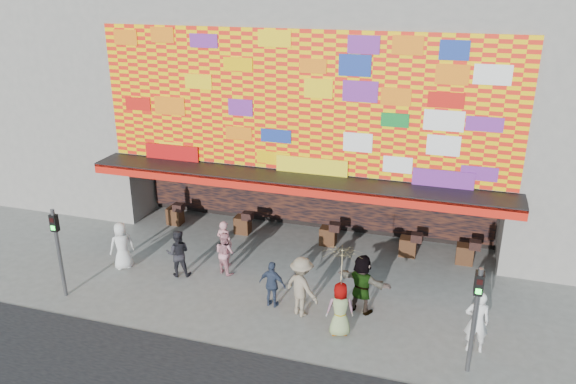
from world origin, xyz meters
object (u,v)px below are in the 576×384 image
at_px(ped_e, 272,284).
at_px(ped_i, 225,253).
at_px(ped_f, 362,284).
at_px(ped_c, 178,253).
at_px(signal_right, 476,309).
at_px(ped_h, 477,322).
at_px(ped_a, 122,246).
at_px(ped_g, 340,309).
at_px(ped_d, 302,287).
at_px(parasol, 342,265).
at_px(ped_b, 225,243).
at_px(signal_left, 58,243).

relative_size(ped_e, ped_i, 1.00).
bearing_deg(ped_f, ped_c, 13.44).
distance_m(ped_c, ped_i, 1.58).
relative_size(signal_right, ped_h, 1.64).
bearing_deg(ped_a, ped_g, 124.38).
relative_size(ped_e, ped_g, 0.93).
bearing_deg(ped_g, ped_d, -45.67).
bearing_deg(parasol, ped_g, 90.00).
bearing_deg(parasol, ped_b, 148.88).
height_order(ped_e, ped_f, ped_f).
height_order(ped_c, ped_d, ped_d).
bearing_deg(signal_left, signal_right, 0.00).
bearing_deg(ped_b, ped_c, 56.81).
bearing_deg(parasol, signal_right, -9.42).
bearing_deg(ped_h, ped_a, -13.50).
bearing_deg(signal_right, parasol, 170.58).
distance_m(ped_a, ped_c, 2.11).
bearing_deg(ped_e, ped_a, 0.15).
bearing_deg(ped_b, parasol, 160.43).
height_order(signal_right, ped_b, signal_right).
bearing_deg(ped_d, signal_right, -165.21).
distance_m(ped_f, parasol, 1.89).
relative_size(signal_left, ped_i, 1.98).
relative_size(ped_d, ped_i, 1.25).
xyz_separation_m(ped_d, ped_g, (1.32, -0.65, -0.13)).
xyz_separation_m(ped_h, parasol, (-3.67, -0.35, 1.30)).
xyz_separation_m(ped_b, ped_i, (0.25, -0.56, -0.08)).
xyz_separation_m(signal_right, ped_e, (-5.84, 1.41, -1.10)).
bearing_deg(parasol, ped_d, 153.98).
relative_size(ped_f, ped_g, 1.16).
height_order(ped_g, ped_i, ped_g).
distance_m(signal_right, ped_a, 11.87).
xyz_separation_m(ped_c, ped_f, (6.35, -0.34, 0.11)).
distance_m(signal_right, ped_f, 3.83).
height_order(signal_right, parasol, signal_right).
bearing_deg(ped_e, ped_g, 168.04).
relative_size(ped_c, parasol, 0.84).
distance_m(ped_f, ped_i, 5.01).
bearing_deg(ped_f, signal_right, 165.01).
height_order(signal_left, signal_right, same).
bearing_deg(signal_right, ped_e, 166.45).
xyz_separation_m(signal_left, ped_i, (4.32, 2.92, -1.10)).
xyz_separation_m(signal_right, ped_a, (-11.63, 2.17, -1.00)).
relative_size(ped_c, ped_e, 1.10).
relative_size(ped_f, parasol, 0.95).
relative_size(signal_left, ped_b, 1.80).
bearing_deg(ped_f, ped_g, 91.36).
bearing_deg(signal_right, ped_a, 169.44).
bearing_deg(ped_d, ped_g, -177.00).
height_order(ped_e, ped_g, ped_g).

